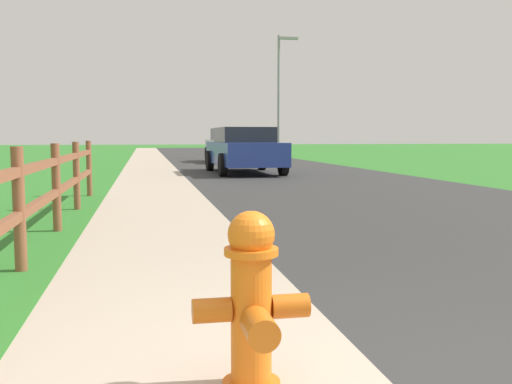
# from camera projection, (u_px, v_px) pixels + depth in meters

# --- Properties ---
(ground_plane) EXTENTS (120.00, 120.00, 0.00)m
(ground_plane) POSITION_uv_depth(u_px,v_px,m) (171.00, 163.00, 26.92)
(ground_plane) COLOR #2F7629
(road_asphalt) EXTENTS (7.00, 66.00, 0.01)m
(road_asphalt) POSITION_uv_depth(u_px,v_px,m) (238.00, 160.00, 29.53)
(road_asphalt) COLOR #323232
(road_asphalt) RESTS_ON ground
(curb_concrete) EXTENTS (6.00, 66.00, 0.01)m
(curb_concrete) POSITION_uv_depth(u_px,v_px,m) (107.00, 161.00, 28.30)
(curb_concrete) COLOR #B7A590
(curb_concrete) RESTS_ON ground
(grass_verge) EXTENTS (5.00, 66.00, 0.00)m
(grass_verge) POSITION_uv_depth(u_px,v_px,m) (76.00, 162.00, 28.02)
(grass_verge) COLOR #2F7629
(grass_verge) RESTS_ON ground
(fire_hydrant) EXTENTS (0.58, 0.47, 0.88)m
(fire_hydrant) POSITION_uv_depth(u_px,v_px,m) (252.00, 300.00, 2.79)
(fire_hydrant) COLOR orange
(fire_hydrant) RESTS_ON ground
(rail_fence) EXTENTS (0.11, 11.44, 1.15)m
(rail_fence) POSITION_uv_depth(u_px,v_px,m) (41.00, 189.00, 6.32)
(rail_fence) COLOR brown
(rail_fence) RESTS_ON ground
(parked_suv_blue) EXTENTS (2.22, 5.03, 1.53)m
(parked_suv_blue) POSITION_uv_depth(u_px,v_px,m) (244.00, 150.00, 19.36)
(parked_suv_blue) COLOR navy
(parked_suv_blue) RESTS_ON ground
(parked_car_silver) EXTENTS (2.11, 4.63, 1.62)m
(parked_car_silver) POSITION_uv_depth(u_px,v_px,m) (230.00, 145.00, 27.61)
(parked_car_silver) COLOR #B7BABF
(parked_car_silver) RESTS_ON ground
(street_lamp) EXTENTS (1.17, 0.20, 6.85)m
(street_lamp) POSITION_uv_depth(u_px,v_px,m) (280.00, 86.00, 32.37)
(street_lamp) COLOR gray
(street_lamp) RESTS_ON ground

